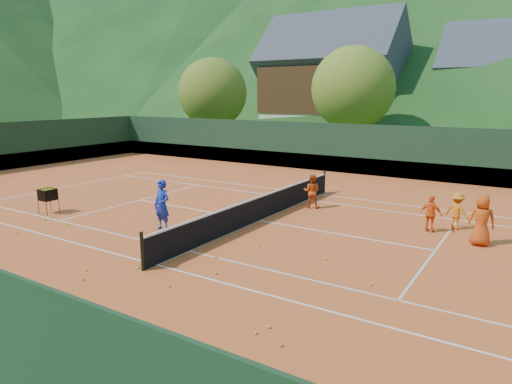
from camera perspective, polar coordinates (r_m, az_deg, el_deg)
The scene contains 36 objects.
ground at distance 17.43m, azimuth 0.41°, elevation -3.64°, with size 400.00×400.00×0.00m, color #315119.
clay_court at distance 17.42m, azimuth 0.41°, elevation -3.61°, with size 40.00×24.00×0.02m, color #C65020.
coach at distance 16.37m, azimuth -11.67°, elevation -1.62°, with size 0.65×0.43×1.79m, color #1A2CAC.
student_a at distance 19.35m, azimuth 6.97°, elevation 0.10°, with size 0.70×0.54×1.43m, color #D34B12.
student_b at distance 16.96m, azimuth 21.02°, elevation -2.58°, with size 0.76×0.32×1.30m, color #FF5C16.
student_c at distance 16.06m, azimuth 26.36°, elevation -3.18°, with size 0.81×0.52×1.65m, color #CB4812.
student_d at distance 17.63m, azimuth 23.83°, elevation -2.22°, with size 0.86×0.49×1.33m, color orange.
tennis_ball_0 at distance 12.79m, azimuth -20.83°, elevation -10.16°, with size 0.07×0.07×0.07m, color #B0D523.
tennis_ball_1 at distance 14.50m, azimuth 0.36°, elevation -6.71°, with size 0.07×0.07×0.07m, color #B0D523.
tennis_ball_2 at distance 12.39m, azimuth -5.06°, elevation -10.10°, with size 0.07×0.07×0.07m, color #B0D523.
tennis_ball_3 at distance 13.54m, azimuth 8.70°, elevation -8.23°, with size 0.07×0.07×0.07m, color #B0D523.
tennis_ball_4 at distance 15.84m, azimuth -3.88°, elevation -5.09°, with size 0.07×0.07×0.07m, color #B0D523.
tennis_ball_5 at distance 9.55m, azimuth -0.00°, elevation -17.20°, with size 0.07×0.07×0.07m, color #B0D523.
tennis_ball_6 at distance 19.54m, azimuth -24.11°, elevation -2.82°, with size 0.07×0.07×0.07m, color #B0D523.
tennis_ball_7 at distance 13.14m, azimuth -14.50°, elevation -9.14°, with size 0.07×0.07×0.07m, color #B0D523.
tennis_ball_8 at distance 13.39m, azimuth -20.48°, elevation -9.13°, with size 0.07×0.07×0.07m, color #B0D523.
tennis_ball_9 at distance 21.72m, azimuth -20.34°, elevation -1.10°, with size 0.07×0.07×0.07m, color #B0D523.
tennis_ball_10 at distance 18.14m, azimuth -22.61°, elevation -3.79°, with size 0.07×0.07×0.07m, color #B0D523.
tennis_ball_12 at distance 13.55m, azimuth -5.06°, elevation -8.13°, with size 0.07×0.07×0.07m, color #B0D523.
tennis_ball_13 at distance 11.80m, azimuth -10.81°, elevation -11.46°, with size 0.07×0.07×0.07m, color #B0D523.
tennis_ball_15 at distance 17.37m, azimuth -24.92°, elevation -4.67°, with size 0.07×0.07×0.07m, color #B0D523.
tennis_ball_16 at distance 15.05m, azimuth -8.31°, elevation -6.12°, with size 0.07×0.07×0.07m, color #B0D523.
tennis_ball_17 at distance 9.16m, azimuth 3.15°, elevation -18.57°, with size 0.07×0.07×0.07m, color #B0D523.
tennis_ball_18 at distance 10.90m, azimuth -18.78°, elevation -13.96°, with size 0.07×0.07×0.07m, color #B0D523.
tennis_ball_19 at distance 9.76m, azimuth 1.61°, elevation -16.50°, with size 0.07×0.07×0.07m, color #B0D523.
tennis_ball_21 at distance 17.79m, azimuth -27.74°, elevation -4.56°, with size 0.07×0.07×0.07m, color #B0D523.
tennis_ball_23 at distance 10.66m, azimuth -20.41°, elevation -14.72°, with size 0.07×0.07×0.07m, color #B0D523.
tennis_ball_24 at distance 12.07m, azimuth 14.21°, elevation -11.07°, with size 0.07×0.07×0.07m, color #B0D523.
tennis_ball_25 at distance 19.20m, azimuth -24.90°, elevation -3.15°, with size 0.07×0.07×0.07m, color #B0D523.
court_lines at distance 17.42m, azimuth 0.41°, elevation -3.57°, with size 23.83×11.03×0.00m.
tennis_net at distance 17.29m, azimuth 0.41°, elevation -1.98°, with size 0.10×12.07×1.10m.
perimeter_fence at distance 17.13m, azimuth 0.41°, elevation 0.44°, with size 40.40×24.24×3.00m.
ball_hopper at distance 20.14m, azimuth -24.60°, elevation -0.35°, with size 0.57×0.57×1.00m.
chalet_left at distance 48.10m, azimuth 9.51°, elevation 13.02°, with size 13.80×9.93×12.92m.
tree_a at distance 40.72m, azimuth -5.41°, elevation 12.24°, with size 6.00×6.00×7.88m.
tree_b at distance 36.58m, azimuth 12.05°, elevation 12.56°, with size 6.40×6.40×8.40m.
Camera 1 is at (8.88, -14.23, 4.72)m, focal length 32.00 mm.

